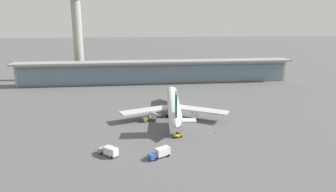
% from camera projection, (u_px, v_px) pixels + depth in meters
% --- Properties ---
extents(ground_plane, '(1200.00, 1200.00, 0.00)m').
position_uv_depth(ground_plane, '(174.00, 125.00, 127.24)').
color(ground_plane, '#515154').
extents(airliner_on_stand, '(46.83, 61.19, 16.29)m').
position_uv_depth(airliner_on_stand, '(174.00, 106.00, 136.64)').
color(airliner_on_stand, white).
rests_on(airliner_on_stand, ground).
extents(service_truck_near_nose_grey, '(6.90, 6.67, 3.10)m').
position_uv_depth(service_truck_near_nose_grey, '(109.00, 151.00, 98.54)').
color(service_truck_near_nose_grey, gray).
rests_on(service_truck_near_nose_grey, ground).
extents(service_truck_under_wing_blue, '(7.50, 5.57, 3.10)m').
position_uv_depth(service_truck_under_wing_blue, '(160.00, 152.00, 97.41)').
color(service_truck_under_wing_blue, '#234C9E').
rests_on(service_truck_under_wing_blue, ground).
extents(service_truck_mid_apron_olive, '(8.73, 5.75, 2.95)m').
position_uv_depth(service_truck_mid_apron_olive, '(152.00, 116.00, 132.90)').
color(service_truck_mid_apron_olive, olive).
rests_on(service_truck_mid_apron_olive, ground).
extents(service_truck_by_tail_yellow, '(3.32, 2.78, 2.05)m').
position_uv_depth(service_truck_by_tail_yellow, '(178.00, 135.00, 113.96)').
color(service_truck_by_tail_yellow, yellow).
rests_on(service_truck_by_tail_yellow, ground).
extents(terminal_building, '(183.60, 12.80, 15.20)m').
position_uv_depth(terminal_building, '(156.00, 71.00, 207.92)').
color(terminal_building, '#9E998E').
rests_on(terminal_building, ground).
extents(control_tower, '(12.00, 12.00, 69.13)m').
position_uv_depth(control_tower, '(77.00, 26.00, 211.89)').
color(control_tower, '#9E998E').
rests_on(control_tower, ground).
extents(safety_cone_alpha, '(0.62, 0.62, 0.70)m').
position_uv_depth(safety_cone_alpha, '(216.00, 132.00, 118.28)').
color(safety_cone_alpha, orange).
rests_on(safety_cone_alpha, ground).
extents(safety_cone_bravo, '(0.62, 0.62, 0.70)m').
position_uv_depth(safety_cone_bravo, '(181.00, 130.00, 121.01)').
color(safety_cone_bravo, orange).
rests_on(safety_cone_bravo, ground).
extents(safety_cone_charlie, '(0.62, 0.62, 0.70)m').
position_uv_depth(safety_cone_charlie, '(128.00, 138.00, 112.46)').
color(safety_cone_charlie, orange).
rests_on(safety_cone_charlie, ground).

